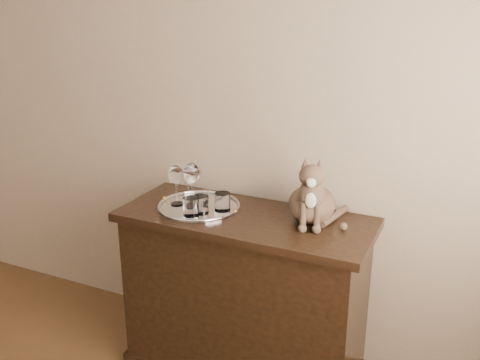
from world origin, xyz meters
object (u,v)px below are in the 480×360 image
(tray, at_px, (199,207))
(cat, at_px, (313,187))
(tumbler_b, at_px, (191,207))
(tumbler_a, at_px, (201,205))
(wine_glass_a, at_px, (189,185))
(sideboard, at_px, (245,295))
(wine_glass_c, at_px, (176,185))
(tumbler_c, at_px, (222,202))
(wine_glass_d, at_px, (192,184))

(tray, relative_size, cat, 1.21)
(tray, distance_m, tumbler_b, 0.12)
(tumbler_a, relative_size, cat, 0.26)
(wine_glass_a, height_order, cat, cat)
(sideboard, relative_size, tumbler_a, 14.19)
(wine_glass_a, relative_size, cat, 0.53)
(wine_glass_c, height_order, tumbler_c, wine_glass_c)
(sideboard, height_order, wine_glass_d, wine_glass_d)
(wine_glass_a, bearing_deg, tumbler_a, -41.09)
(sideboard, bearing_deg, tumbler_b, -152.32)
(tray, relative_size, tumbler_b, 4.63)
(wine_glass_c, distance_m, cat, 0.66)
(tray, relative_size, wine_glass_a, 2.31)
(cat, bearing_deg, wine_glass_c, 174.27)
(tumbler_a, relative_size, tumbler_b, 0.98)
(wine_glass_d, height_order, tumbler_a, wine_glass_d)
(sideboard, relative_size, wine_glass_a, 6.92)
(sideboard, relative_size, tumbler_c, 13.87)
(sideboard, height_order, tray, tray)
(tray, distance_m, cat, 0.57)
(tumbler_a, bearing_deg, tumbler_b, -124.67)
(sideboard, height_order, wine_glass_c, wine_glass_c)
(wine_glass_c, bearing_deg, sideboard, 3.78)
(wine_glass_a, distance_m, tumbler_c, 0.21)
(sideboard, relative_size, cat, 3.64)
(tumbler_c, relative_size, cat, 0.26)
(tray, relative_size, wine_glass_d, 1.91)
(wine_glass_d, distance_m, tumbler_a, 0.14)
(wine_glass_c, relative_size, tumbler_a, 2.35)
(tumbler_b, bearing_deg, wine_glass_c, 145.35)
(wine_glass_a, xyz_separation_m, wine_glass_c, (-0.04, -0.06, 0.01))
(tray, distance_m, wine_glass_a, 0.12)
(wine_glass_a, height_order, tumbler_b, wine_glass_a)
(wine_glass_d, xyz_separation_m, tumbler_c, (0.17, -0.01, -0.06))
(wine_glass_a, distance_m, wine_glass_d, 0.04)
(cat, bearing_deg, wine_glass_a, 169.75)
(wine_glass_a, xyz_separation_m, wine_glass_d, (0.03, -0.02, 0.02))
(tumbler_a, bearing_deg, cat, 17.10)
(tumbler_b, bearing_deg, wine_glass_d, 117.64)
(wine_glass_a, bearing_deg, tumbler_c, -9.41)
(tumbler_a, relative_size, tumbler_c, 0.98)
(wine_glass_a, distance_m, cat, 0.62)
(tumbler_b, bearing_deg, tray, 100.61)
(tumbler_c, bearing_deg, cat, 10.57)
(tray, xyz_separation_m, wine_glass_c, (-0.11, -0.02, 0.10))
(wine_glass_c, distance_m, wine_glass_d, 0.08)
(tray, height_order, wine_glass_a, wine_glass_a)
(wine_glass_c, height_order, tumbler_b, wine_glass_c)
(tray, xyz_separation_m, tumbler_a, (0.05, -0.07, 0.05))
(wine_glass_d, relative_size, tumbler_b, 2.43)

